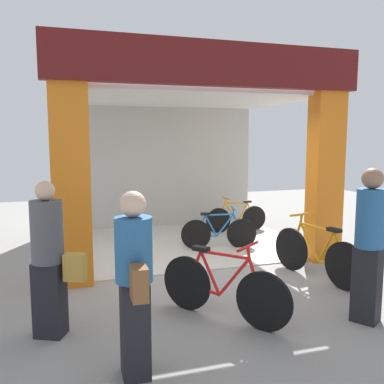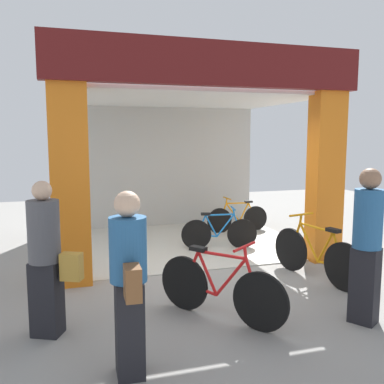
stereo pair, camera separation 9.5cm
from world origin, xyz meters
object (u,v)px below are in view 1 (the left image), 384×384
pedestrian_0 (49,258)px  pedestrian_1 (369,244)px  pedestrian_2 (134,283)px  bicycle_inside_1 (219,232)px  bicycle_inside_0 (237,218)px  bicycle_parked_0 (316,254)px  bicycle_parked_1 (223,288)px

pedestrian_0 → pedestrian_1: 3.52m
pedestrian_2 → bicycle_inside_1: bearing=59.2°
pedestrian_0 → pedestrian_1: (3.44, -0.73, 0.07)m
bicycle_inside_0 → bicycle_parked_0: size_ratio=0.84×
bicycle_inside_1 → bicycle_inside_0: bearing=53.3°
bicycle_parked_1 → pedestrian_1: bearing=-19.8°
pedestrian_0 → pedestrian_2: pedestrian_0 is taller
bicycle_inside_1 → pedestrian_1: size_ratio=0.80×
bicycle_inside_0 → bicycle_inside_1: (-0.91, -1.22, 0.00)m
bicycle_inside_0 → pedestrian_1: (-0.46, -4.72, 0.60)m
bicycle_parked_0 → bicycle_parked_1: bearing=-154.7°
bicycle_inside_1 → pedestrian_0: pedestrian_0 is taller
bicycle_inside_0 → bicycle_parked_0: (-0.16, -3.29, 0.07)m
bicycle_inside_1 → pedestrian_2: 4.49m
bicycle_inside_1 → bicycle_parked_1: (-1.10, -2.94, 0.06)m
bicycle_inside_0 → pedestrian_0: (-3.90, -3.99, 0.54)m
pedestrian_1 → bicycle_parked_0: bearing=78.2°
bicycle_inside_0 → pedestrian_1: size_ratio=0.81×
bicycle_inside_1 → bicycle_parked_0: size_ratio=0.83×
bicycle_inside_0 → bicycle_parked_0: bearing=-92.8°
bicycle_inside_1 → pedestrian_1: pedestrian_1 is taller
pedestrian_2 → pedestrian_0: bearing=124.0°
bicycle_inside_0 → bicycle_parked_1: (-2.01, -4.16, 0.06)m
bicycle_inside_1 → bicycle_parked_1: size_ratio=1.03×
bicycle_parked_1 → pedestrian_2: (-1.18, -0.88, 0.49)m
bicycle_parked_0 → pedestrian_2: 3.53m
bicycle_parked_0 → pedestrian_1: pedestrian_1 is taller
bicycle_parked_0 → pedestrian_1: (-0.30, -1.43, 0.54)m
bicycle_inside_0 → bicycle_parked_0: bicycle_parked_0 is taller
bicycle_inside_0 → pedestrian_2: 5.99m
pedestrian_2 → bicycle_parked_0: bearing=30.0°
bicycle_inside_1 → pedestrian_1: (0.45, -3.50, 0.60)m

